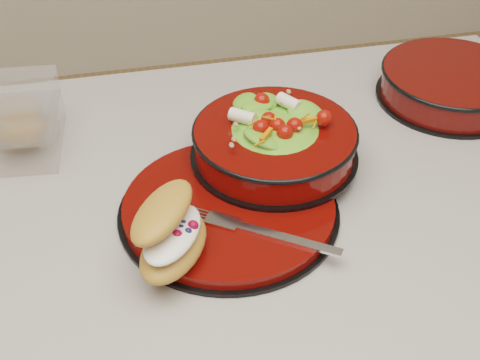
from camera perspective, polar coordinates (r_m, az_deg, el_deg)
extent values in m
cube|color=#A7A199|center=(0.95, -3.54, -2.44)|extent=(1.24, 0.74, 0.04)
cylinder|color=black|center=(0.91, -0.96, -2.77)|extent=(0.30, 0.30, 0.01)
cylinder|color=#640703|center=(0.90, -0.97, -2.29)|extent=(0.29, 0.29, 0.01)
torus|color=black|center=(0.89, -0.21, -2.42)|extent=(0.16, 0.16, 0.01)
cylinder|color=black|center=(0.97, 2.92, 2.10)|extent=(0.24, 0.24, 0.01)
cylinder|color=#640703|center=(0.96, 2.97, 3.29)|extent=(0.23, 0.23, 0.04)
torus|color=black|center=(0.95, 3.00, 4.18)|extent=(0.24, 0.24, 0.01)
ellipsoid|color=#478926|center=(0.95, 3.00, 4.13)|extent=(0.20, 0.20, 0.08)
sphere|color=#BF1007|center=(0.94, 5.94, 6.69)|extent=(0.02, 0.02, 0.02)
sphere|color=#BF1007|center=(0.96, 4.25, 7.74)|extent=(0.02, 0.02, 0.02)
sphere|color=#BF1007|center=(0.96, 1.75, 7.77)|extent=(0.02, 0.02, 0.02)
sphere|color=#BF1007|center=(0.93, 0.18, 6.75)|extent=(0.02, 0.02, 0.02)
sphere|color=#BF1007|center=(0.90, 0.76, 5.36)|extent=(0.02, 0.02, 0.02)
sphere|color=#BF1007|center=(0.88, 3.20, 4.70)|extent=(0.02, 0.02, 0.02)
sphere|color=#BF1007|center=(0.90, 5.54, 5.32)|extent=(0.02, 0.02, 0.02)
cylinder|color=silver|center=(0.97, 4.28, 7.86)|extent=(0.04, 0.04, 0.02)
cylinder|color=silver|center=(0.93, 0.21, 6.71)|extent=(0.04, 0.04, 0.02)
cube|color=orange|center=(0.89, 2.30, 5.20)|extent=(0.03, 0.03, 0.01)
cube|color=orange|center=(0.93, 6.13, 6.40)|extent=(0.03, 0.02, 0.01)
ellipsoid|color=#C1823B|center=(0.81, -5.68, -5.71)|extent=(0.12, 0.14, 0.03)
ellipsoid|color=white|center=(0.80, -5.77, -4.62)|extent=(0.11, 0.12, 0.02)
ellipsoid|color=#C1823B|center=(0.80, -6.05, -2.62)|extent=(0.12, 0.14, 0.03)
sphere|color=#AD0C29|center=(0.79, -7.22, -4.50)|extent=(0.01, 0.01, 0.01)
sphere|color=#AD0C29|center=(0.79, -5.38, -4.70)|extent=(0.01, 0.01, 0.01)
sphere|color=#AD0C29|center=(0.80, -4.04, -3.87)|extent=(0.01, 0.01, 0.01)
sphere|color=#191947|center=(0.80, -6.37, -4.11)|extent=(0.01, 0.01, 0.01)
sphere|color=#191947|center=(0.80, -5.04, -4.10)|extent=(0.01, 0.01, 0.01)
sphere|color=#191947|center=(0.79, -5.76, -4.48)|extent=(0.01, 0.01, 0.01)
sphere|color=#191947|center=(0.79, -4.45, -4.38)|extent=(0.01, 0.01, 0.01)
sphere|color=#191947|center=(0.79, -6.90, -4.82)|extent=(0.01, 0.01, 0.01)
sphere|color=#191947|center=(0.80, -4.87, -3.72)|extent=(0.01, 0.01, 0.01)
cube|color=silver|center=(0.84, 4.03, -5.00)|extent=(0.13, 0.09, 0.00)
cube|color=silver|center=(0.86, -1.51, -3.48)|extent=(0.05, 0.04, 0.00)
ellipsoid|color=#C1823B|center=(1.07, -18.20, 4.17)|extent=(0.08, 0.07, 0.04)
cylinder|color=black|center=(1.20, 17.39, 6.81)|extent=(0.25, 0.25, 0.01)
cylinder|color=#530905|center=(1.18, 17.64, 7.92)|extent=(0.23, 0.23, 0.05)
torus|color=black|center=(1.17, 17.83, 8.75)|extent=(0.24, 0.24, 0.01)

